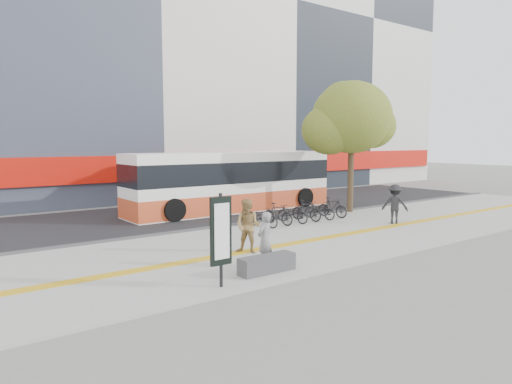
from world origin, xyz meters
TOP-DOWN VIEW (x-y plane):
  - ground at (0.00, 0.00)m, footprint 120.00×120.00m
  - sidewalk at (0.00, 1.50)m, footprint 40.00×7.00m
  - tactile_strip at (0.00, 1.00)m, footprint 40.00×0.45m
  - street at (0.00, 9.00)m, footprint 40.00×8.00m
  - curb at (0.00, 5.00)m, footprint 40.00×0.25m
  - bench at (-2.60, -1.20)m, footprint 1.60×0.45m
  - signboard at (-4.20, -1.51)m, footprint 0.55×0.10m
  - street_tree at (7.18, 4.82)m, footprint 4.40×3.80m
  - bus at (2.93, 8.50)m, footprint 10.79×2.56m
  - bicycle_row at (3.24, 4.00)m, footprint 4.75×1.60m
  - seated_woman at (-2.29, -0.71)m, footprint 0.63×0.52m
  - pedestrian_tan at (-1.73, 0.83)m, footprint 0.96×1.01m
  - pedestrian_dark at (6.15, 1.35)m, footprint 1.09×1.20m

SIDE VIEW (x-z plane):
  - ground at x=0.00m, z-range 0.00..0.00m
  - street at x=0.00m, z-range 0.00..0.06m
  - sidewalk at x=0.00m, z-range 0.00..0.08m
  - curb at x=0.00m, z-range 0.00..0.14m
  - tactile_strip at x=0.00m, z-range 0.08..0.09m
  - bench at x=-2.60m, z-range 0.08..0.53m
  - bicycle_row at x=3.24m, z-range 0.06..0.94m
  - seated_woman at x=-2.29m, z-range 0.08..1.58m
  - pedestrian_dark at x=6.15m, z-range 0.08..1.70m
  - pedestrian_tan at x=-1.73m, z-range 0.08..1.73m
  - signboard at x=-4.20m, z-range 0.27..2.47m
  - bus at x=2.93m, z-range -0.02..2.85m
  - street_tree at x=7.18m, z-range 1.36..7.67m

